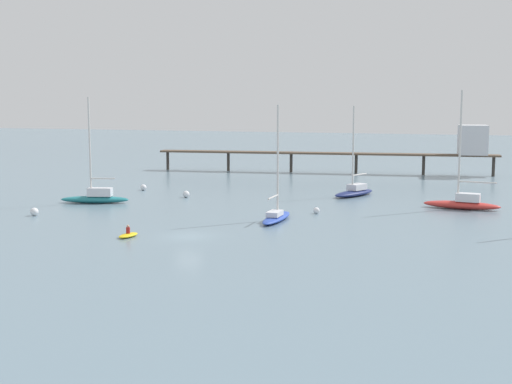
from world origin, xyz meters
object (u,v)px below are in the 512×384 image
mooring_buoy_inner (186,194)px  mooring_buoy_near (34,212)px  sailboat_navy (355,191)px  mooring_buoy_outer (316,210)px  sailboat_red (463,202)px  sailboat_teal (96,196)px  dinghy_yellow (128,235)px  pier (421,145)px  sailboat_blue (276,214)px  mooring_buoy_mid (143,187)px

mooring_buoy_inner → mooring_buoy_near: (-9.96, -17.78, 0.00)m
sailboat_navy → mooring_buoy_outer: 15.28m
sailboat_red → sailboat_teal: 43.14m
mooring_buoy_outer → sailboat_teal: bearing=-179.0°
dinghy_yellow → pier: bearing=71.2°
sailboat_blue → dinghy_yellow: (-10.44, -12.26, -0.47)m
mooring_buoy_inner → mooring_buoy_outer: mooring_buoy_inner is taller
pier → mooring_buoy_mid: (-34.66, -31.83, -4.56)m
pier → mooring_buoy_outer: pier is taller
sailboat_blue → dinghy_yellow: size_ratio=4.65×
sailboat_red → mooring_buoy_inner: size_ratio=15.52×
sailboat_teal → mooring_buoy_mid: (0.06, 12.36, -0.43)m
sailboat_navy → sailboat_teal: size_ratio=0.91×
sailboat_red → mooring_buoy_outer: size_ratio=19.40×
dinghy_yellow → mooring_buoy_inner: size_ratio=2.94×
sailboat_blue → mooring_buoy_inner: 20.26m
sailboat_blue → mooring_buoy_inner: size_ratio=13.70×
sailboat_navy → sailboat_teal: sailboat_teal is taller
mooring_buoy_inner → mooring_buoy_near: mooring_buoy_near is taller
pier → mooring_buoy_inner: size_ratio=66.14×
sailboat_red → mooring_buoy_near: size_ratio=15.42×
sailboat_blue → mooring_buoy_outer: size_ratio=17.13×
dinghy_yellow → mooring_buoy_inner: bearing=101.7°
sailboat_navy → dinghy_yellow: bearing=-114.3°
sailboat_navy → mooring_buoy_near: 39.69m
mooring_buoy_near → mooring_buoy_mid: (1.51, 22.52, -0.02)m
sailboat_red → mooring_buoy_outer: (-15.16, -8.21, -0.50)m
dinghy_yellow → sailboat_navy: bearing=65.7°
dinghy_yellow → mooring_buoy_inner: dinghy_yellow is taller
sailboat_teal → sailboat_blue: bearing=-12.2°
mooring_buoy_near → mooring_buoy_outer: size_ratio=1.26×
pier → sailboat_navy: sailboat_navy is taller
dinghy_yellow → mooring_buoy_near: bearing=154.2°
sailboat_teal → mooring_buoy_near: bearing=-98.1°
sailboat_navy → mooring_buoy_inner: size_ratio=13.40×
mooring_buoy_near → dinghy_yellow: bearing=-25.8°
pier → mooring_buoy_inner: pier is taller
sailboat_blue → mooring_buoy_near: sailboat_blue is taller
sailboat_blue → sailboat_teal: size_ratio=0.93×
mooring_buoy_inner → pier: bearing=54.4°
pier → sailboat_red: 36.53m
sailboat_red → dinghy_yellow: size_ratio=5.27×
sailboat_teal → mooring_buoy_near: 10.27m
sailboat_red → sailboat_navy: bearing=152.8°
sailboat_navy → sailboat_teal: 32.69m
sailboat_blue → mooring_buoy_near: bearing=-169.1°
pier → mooring_buoy_mid: size_ratio=69.47×
sailboat_red → sailboat_teal: size_ratio=1.06×
sailboat_red → sailboat_teal: (-42.26, -8.69, -0.01)m
sailboat_navy → mooring_buoy_mid: bearing=-173.4°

